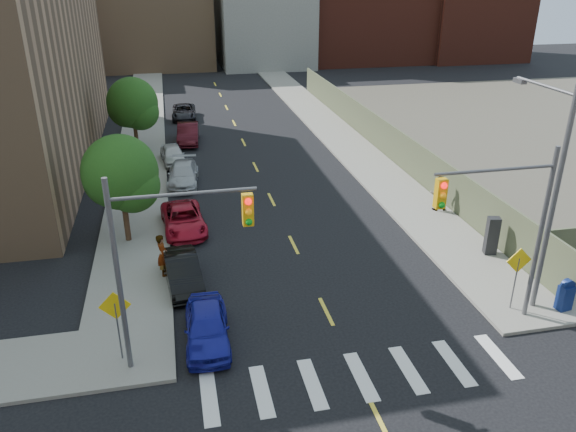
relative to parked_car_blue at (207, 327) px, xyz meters
name	(u,v)px	position (x,y,z in m)	size (l,w,h in m)	color
sidewalk_nw	(144,117)	(-2.95, 34.50, -0.60)	(3.50, 73.00, 0.15)	gray
sidewalk_ne	(310,109)	(12.55, 34.50, -0.60)	(3.50, 73.00, 0.15)	gray
fence_north	(379,133)	(14.40, 21.00, 0.58)	(0.12, 44.00, 2.50)	#565E42
gravel_lot	(575,129)	(32.80, 23.00, -0.64)	(36.00, 42.00, 0.06)	#595447
bg_bldg_west	(29,23)	(-17.20, 63.00, 5.33)	(14.00, 18.00, 12.00)	#592319
bg_bldg_midwest	(156,7)	(-1.20, 65.00, 6.83)	(14.00, 16.00, 15.00)	#8C6B4C
bg_bldg_center	(262,26)	(12.80, 63.00, 4.33)	(12.00, 16.00, 10.00)	gray
bg_bldg_east	(355,1)	(26.80, 65.00, 7.33)	(18.00, 18.00, 16.00)	#592319
signal_nw	(164,248)	(-1.18, -1.00, 3.85)	(4.59, 0.30, 7.00)	#59595E
signal_ne	(507,216)	(10.79, -1.00, 3.85)	(4.59, 0.30, 7.00)	#59595E
streetlight_ne	(550,184)	(13.00, -0.10, 4.55)	(0.25, 3.70, 9.00)	#59595E
warn_sign_nw	(116,313)	(-3.00, -0.50, 1.32)	(1.06, 0.06, 2.83)	#59595E
warn_sign_ne	(518,267)	(12.00, -0.50, 1.32)	(1.06, 0.06, 2.83)	#59595E
warn_sign_midwest	(132,177)	(-3.00, 13.00, 1.32)	(1.06, 0.06, 2.83)	#59595E
tree_west_near	(121,177)	(-3.20, 9.05, 2.80)	(3.66, 3.64, 5.52)	#332114
tree_west_far	(133,106)	(-3.20, 24.05, 2.80)	(3.66, 3.64, 5.52)	#332114
parked_car_blue	(207,327)	(0.00, 0.00, 0.00)	(1.59, 3.95, 1.35)	#1B1D94
parked_car_black	(183,272)	(-0.70, 4.27, -0.02)	(1.39, 3.99, 1.32)	black
parked_car_red	(183,219)	(-0.43, 9.83, -0.05)	(2.08, 4.51, 1.25)	#A31023
parked_car_silver	(183,174)	(-0.17, 16.68, -0.02)	(1.83, 4.51, 1.31)	#A6A9AE
parked_car_white	(173,155)	(-0.70, 20.91, -0.03)	(1.52, 3.79, 1.29)	silver
parked_car_maroon	(188,134)	(0.60, 25.76, 0.07)	(1.57, 4.50, 1.48)	#380B11
parked_car_grey	(184,112)	(0.60, 33.53, -0.05)	(2.06, 4.47, 1.24)	black
mailbox	(565,295)	(14.00, -1.00, 0.13)	(0.60, 0.49, 1.34)	navy
payphone	(492,236)	(13.65, 3.91, 0.40)	(0.55, 0.45, 1.85)	black
pedestrian_west	(162,255)	(-1.50, 5.12, 0.44)	(0.70, 0.46, 1.93)	gray
pedestrian_east	(439,193)	(13.55, 9.30, 0.47)	(0.96, 0.75, 1.98)	gray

